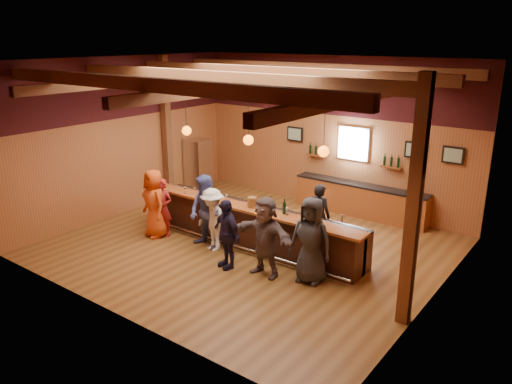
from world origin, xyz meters
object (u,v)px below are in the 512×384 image
customer_redvest (163,208)px  customer_white (213,220)px  customer_dark (311,240)px  bottle_a (270,205)px  stainless_fridge (198,166)px  customer_brown (265,237)px  customer_navy (227,234)px  back_bar_cabinet (359,200)px  customer_orange (154,203)px  customer_denim (206,212)px  bar_counter (253,225)px  bartender (319,216)px  ice_bucket (252,202)px

customer_redvest → customer_white: (1.64, 0.09, 0.02)m
customer_dark → bottle_a: (-1.49, 0.64, 0.30)m
stainless_fridge → customer_brown: size_ratio=1.00×
stainless_fridge → bottle_a: stainless_fridge is taller
customer_dark → bottle_a: bearing=148.7°
stainless_fridge → customer_navy: (4.40, -3.80, -0.09)m
customer_navy → back_bar_cabinet: bearing=97.5°
stainless_fridge → customer_orange: 3.88m
customer_denim → customer_brown: 2.03m
customer_orange → customer_redvest: size_ratio=1.17×
bar_counter → stainless_fridge: 4.81m
customer_denim → customer_navy: customer_denim is taller
bar_counter → customer_orange: size_ratio=3.51×
bar_counter → bartender: 1.65m
bartender → ice_bucket: 1.70m
bar_counter → customer_white: size_ratio=4.01×
customer_denim → customer_brown: (2.01, -0.31, -0.03)m
ice_bucket → bartender: bearing=43.1°
back_bar_cabinet → customer_navy: bearing=-100.4°
stainless_fridge → bottle_a: bearing=-28.8°
back_bar_cabinet → customer_dark: bearing=-77.8°
back_bar_cabinet → stainless_fridge: bearing=-168.1°
customer_redvest → stainless_fridge: bearing=104.7°
back_bar_cabinet → customer_brown: bearing=-89.9°
customer_orange → customer_denim: bearing=23.5°
bar_counter → bartender: bartender is taller
customer_navy → bottle_a: 1.31m
customer_redvest → customer_navy: customer_navy is taller
customer_orange → bottle_a: (3.05, 0.87, 0.34)m
customer_orange → customer_dark: size_ratio=0.96×
back_bar_cabinet → customer_navy: size_ratio=2.48×
customer_brown → customer_dark: bearing=23.2°
customer_orange → customer_brown: size_ratio=1.00×
customer_denim → customer_redvest: bearing=-169.5°
bar_counter → customer_navy: customer_navy is taller
stainless_fridge → ice_bucket: stainless_fridge is taller
customer_brown → customer_dark: size_ratio=0.96×
bottle_a → bartender: bearing=55.2°
customer_redvest → customer_white: size_ratio=0.98×
bartender → stainless_fridge: bearing=-19.3°
customer_white → customer_navy: customer_navy is taller
customer_orange → ice_bucket: size_ratio=7.33×
ice_bucket → bottle_a: 0.49m
customer_orange → bottle_a: size_ratio=5.38×
customer_orange → customer_denim: 1.61m
customer_white → customer_dark: 2.74m
customer_denim → bartender: (2.18, 1.70, -0.11)m
customer_brown → bartender: customer_brown is taller
bartender → ice_bucket: size_ratio=6.66×
back_bar_cabinet → ice_bucket: (-1.02, -3.82, 0.76)m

